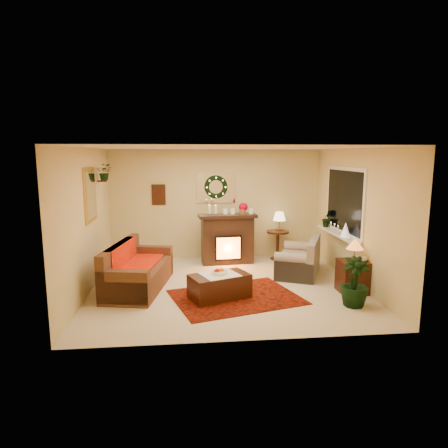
{
  "coord_description": "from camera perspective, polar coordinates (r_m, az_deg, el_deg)",
  "views": [
    {
      "loc": [
        -0.78,
        -7.22,
        2.48
      ],
      "look_at": [
        0.0,
        0.35,
        1.15
      ],
      "focal_mm": 32.0,
      "sensor_mm": 36.0,
      "label": 1
    }
  ],
  "objects": [
    {
      "name": "loveseat",
      "position": [
        8.5,
        10.58,
        -4.29
      ],
      "size": [
        1.25,
        1.53,
        0.77
      ],
      "primitive_type": "cube",
      "rotation": [
        0.0,
        0.0,
        -0.42
      ],
      "color": "tan",
      "rests_on": "floor"
    },
    {
      "name": "wall_front",
      "position": [
        5.17,
        2.96,
        -3.29
      ],
      "size": [
        5.0,
        5.0,
        0.0
      ],
      "primitive_type": "plane",
      "color": "#EFD88C",
      "rests_on": "ground"
    },
    {
      "name": "window_sill",
      "position": [
        8.54,
        15.95,
        -1.34
      ],
      "size": [
        0.22,
        1.86,
        0.04
      ],
      "primitive_type": "cube",
      "color": "white",
      "rests_on": "wall_right"
    },
    {
      "name": "sofa",
      "position": [
        7.64,
        -12.07,
        -5.88
      ],
      "size": [
        1.22,
        2.1,
        0.85
      ],
      "primitive_type": "cube",
      "rotation": [
        0.0,
        0.0,
        -0.18
      ],
      "color": "#461F15",
      "rests_on": "floor"
    },
    {
      "name": "wall_right",
      "position": [
        8.02,
        18.34,
        0.94
      ],
      "size": [
        4.5,
        4.5,
        0.0
      ],
      "primitive_type": "plane",
      "color": "#EFD88C",
      "rests_on": "ground"
    },
    {
      "name": "ceiling",
      "position": [
        7.26,
        0.29,
        10.86
      ],
      "size": [
        5.0,
        5.0,
        0.0
      ],
      "primitive_type": "plane",
      "color": "white",
      "rests_on": "ground"
    },
    {
      "name": "window_frame",
      "position": [
        8.48,
        16.83,
        3.19
      ],
      "size": [
        0.03,
        1.86,
        1.36
      ],
      "primitive_type": "cube",
      "color": "white",
      "rests_on": "wall_right"
    },
    {
      "name": "sill_plant",
      "position": [
        9.13,
        14.51,
        0.8
      ],
      "size": [
        0.28,
        0.23,
        0.51
      ],
      "primitive_type": "imported",
      "color": "#1F5A1F",
      "rests_on": "window_sill"
    },
    {
      "name": "wall_art",
      "position": [
        9.51,
        -9.31,
        4.17
      ],
      "size": [
        0.32,
        0.03,
        0.48
      ],
      "primitive_type": "cube",
      "color": "#381E11",
      "rests_on": "wall_back"
    },
    {
      "name": "mini_tree",
      "position": [
        8.1,
        16.97,
        -0.76
      ],
      "size": [
        0.19,
        0.19,
        0.28
      ],
      "primitive_type": "cone",
      "color": "white",
      "rests_on": "window_sill"
    },
    {
      "name": "mantel_candle_b",
      "position": [
        8.95,
        -1.21,
        2.07
      ],
      "size": [
        0.06,
        0.06,
        0.18
      ],
      "primitive_type": "cylinder",
      "color": "#F4E7C3",
      "rests_on": "fireplace"
    },
    {
      "name": "end_table_square",
      "position": [
        7.68,
        17.88,
        -7.31
      ],
      "size": [
        0.48,
        0.48,
        0.59
      ],
      "primitive_type": "cube",
      "rotation": [
        0.0,
        0.0,
        0.01
      ],
      "color": "#4B2D13",
      "rests_on": "floor"
    },
    {
      "name": "floor_palm",
      "position": [
        6.95,
        18.19,
        -7.58
      ],
      "size": [
        1.62,
        1.62,
        2.45
      ],
      "primitive_type": "imported",
      "rotation": [
        0.0,
        0.0,
        -0.2
      ],
      "color": "#2E5925",
      "rests_on": "floor"
    },
    {
      "name": "side_table_round",
      "position": [
        9.63,
        7.66,
        -3.12
      ],
      "size": [
        0.53,
        0.53,
        0.69
      ],
      "primitive_type": "cylinder",
      "rotation": [
        0.0,
        0.0,
        -0.01
      ],
      "color": "#472B0F",
      "rests_on": "floor"
    },
    {
      "name": "fireplace",
      "position": [
        9.15,
        0.49,
        -2.27
      ],
      "size": [
        1.19,
        0.46,
        1.07
      ],
      "primitive_type": "cube",
      "rotation": [
        0.0,
        0.0,
        0.08
      ],
      "color": "#311B11",
      "rests_on": "floor"
    },
    {
      "name": "area_rug",
      "position": [
        7.13,
        1.69,
        -10.38
      ],
      "size": [
        2.48,
        2.12,
        0.01
      ],
      "primitive_type": "cube",
      "rotation": [
        0.0,
        0.0,
        0.28
      ],
      "color": "maroon",
      "rests_on": "floor"
    },
    {
      "name": "coffee_table",
      "position": [
        7.04,
        -0.64,
        -8.91
      ],
      "size": [
        1.14,
        0.89,
        0.42
      ],
      "primitive_type": "cube",
      "rotation": [
        0.0,
        0.0,
        0.38
      ],
      "color": "black",
      "rests_on": "floor"
    },
    {
      "name": "wreath",
      "position": [
        9.47,
        -1.14,
        5.31
      ],
      "size": [
        0.55,
        0.11,
        0.55
      ],
      "primitive_type": "torus",
      "rotation": [
        1.57,
        0.0,
        0.0
      ],
      "color": "#194719",
      "rests_on": "wall_back"
    },
    {
      "name": "hanging_plant",
      "position": [
        8.43,
        -16.62,
        6.03
      ],
      "size": [
        0.33,
        0.28,
        0.36
      ],
      "primitive_type": "imported",
      "color": "#194719",
      "rests_on": "wall_left"
    },
    {
      "name": "lamp_tiffany",
      "position": [
        7.56,
        18.16,
        -3.86
      ],
      "size": [
        0.31,
        0.31,
        0.45
      ],
      "primitive_type": "cone",
      "color": "yellow",
      "rests_on": "end_table_square"
    },
    {
      "name": "poinsettia",
      "position": [
        9.08,
        2.78,
        2.43
      ],
      "size": [
        0.2,
        0.2,
        0.2
      ],
      "primitive_type": "sphere",
      "color": "#B40018",
      "rests_on": "fireplace"
    },
    {
      "name": "red_throw",
      "position": [
        7.8,
        -12.53,
        -5.38
      ],
      "size": [
        0.81,
        1.32,
        0.02
      ],
      "primitive_type": "cube",
      "color": "red",
      "rests_on": "sofa"
    },
    {
      "name": "fruit_bowl",
      "position": [
        6.96,
        -0.68,
        -7.03
      ],
      "size": [
        0.28,
        0.28,
        0.06
      ],
      "primitive_type": "cylinder",
      "color": "#ECF3C4",
      "rests_on": "coffee_table"
    },
    {
      "name": "gold_mirror",
      "position": [
        7.75,
        -18.58,
        3.99
      ],
      "size": [
        0.03,
        0.84,
        1.0
      ],
      "primitive_type": "cube",
      "color": "gold",
      "rests_on": "wall_left"
    },
    {
      "name": "lamp_cream",
      "position": [
        9.55,
        7.89,
        0.17
      ],
      "size": [
        0.3,
        0.3,
        0.46
      ],
      "primitive_type": "cone",
      "color": "#FFE1AC",
      "rests_on": "side_table_round"
    },
    {
      "name": "wall_left",
      "position": [
        7.52,
        -19.03,
        0.34
      ],
      "size": [
        4.5,
        4.5,
        0.0
      ],
      "primitive_type": "plane",
      "color": "#EFD88C",
      "rests_on": "ground"
    },
    {
      "name": "window_glass",
      "position": [
        8.47,
        16.74,
        3.19
      ],
      "size": [
        0.02,
        1.7,
        1.22
      ],
      "primitive_type": "cube",
      "color": "black",
      "rests_on": "wall_right"
    },
    {
      "name": "floor",
      "position": [
        7.67,
        0.27,
        -8.94
      ],
      "size": [
        5.0,
        5.0,
        0.0
      ],
      "primitive_type": "plane",
      "color": "beige",
      "rests_on": "ground"
    },
    {
      "name": "mantel_candle_a",
      "position": [
        8.97,
        -2.1,
        2.08
      ],
      "size": [
        0.06,
        0.06,
        0.18
      ],
      "primitive_type": "cylinder",
      "color": "beige",
      "rests_on": "fireplace"
    },
    {
      "name": "wall_back",
      "position": [
        9.58,
        -1.17,
        2.83
      ],
      "size": [
        5.0,
        5.0,
        0.0
      ],
      "primitive_type": "plane",
      "color": "#EFD88C",
      "rests_on": "ground"
    },
    {
      "name": "mantel_mirror",
      "position": [
        9.52,
        -1.16,
        5.2
      ],
      "size": [
        0.92,
        0.02,
        0.72
      ],
      "primitive_type": "cube",
      "color": "white",
      "rests_on": "wall_back"
    }
  ]
}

